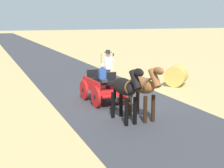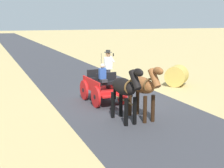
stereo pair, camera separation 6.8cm
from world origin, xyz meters
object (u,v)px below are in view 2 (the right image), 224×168
Objects in this scene: horse_drawn_carriage at (103,85)px; horse_near_side at (143,86)px; horse_off_side at (125,88)px; hay_bale at (177,76)px.

horse_drawn_carriage reaches higher than horse_near_side.
horse_off_side is 7.53m from hay_bale.
horse_near_side is at bearing 99.75° from horse_drawn_carriage.
horse_near_side is at bearing -177.66° from horse_off_side.
horse_near_side is 1.00× the size of horse_off_side.
horse_near_side reaches higher than hay_bale.
horse_near_side is (-0.52, 3.01, 0.51)m from horse_drawn_carriage.
horse_drawn_carriage is 3.76× the size of hay_bale.
horse_near_side is at bearing 45.39° from hay_bale.
horse_drawn_carriage reaches higher than horse_off_side.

